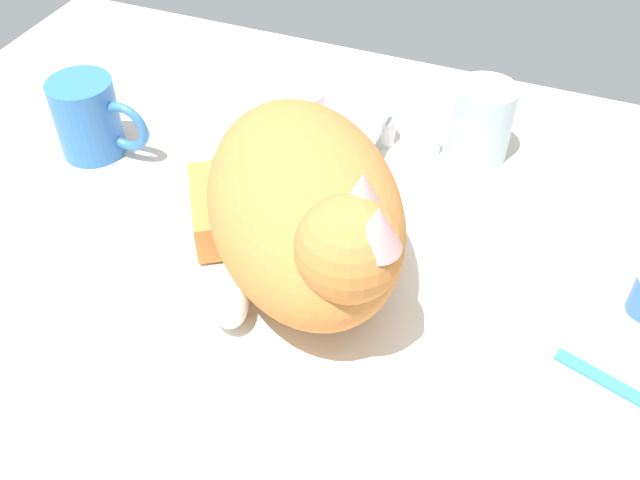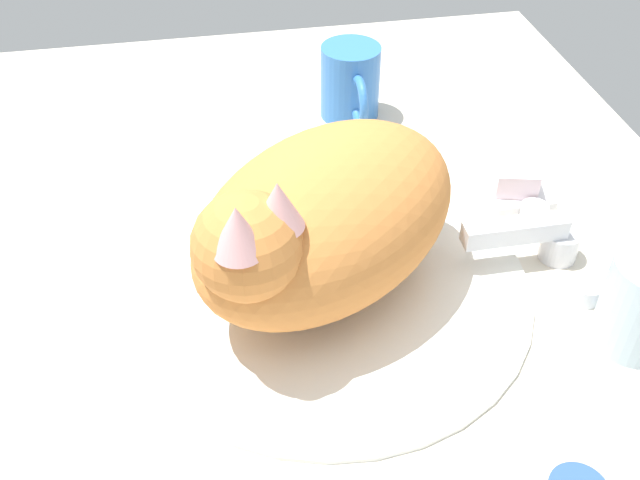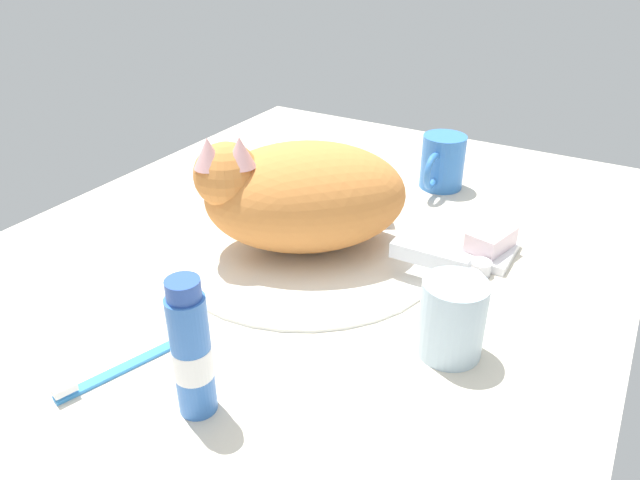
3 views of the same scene
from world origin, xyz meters
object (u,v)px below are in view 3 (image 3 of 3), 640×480
(toothbrush, at_px, (113,370))
(coffee_mug, at_px, (442,162))
(soap_bar, at_px, (491,239))
(faucet, at_px, (453,276))
(rinse_cup, at_px, (452,319))
(cat, at_px, (299,195))
(toothpaste_bottle, at_px, (192,352))

(toothbrush, bearing_deg, coffee_mug, 168.50)
(soap_bar, xyz_separation_m, toothbrush, (0.42, -0.26, -0.02))
(faucet, relative_size, soap_bar, 2.17)
(rinse_cup, bearing_deg, coffee_mug, -158.77)
(toothbrush, bearing_deg, cat, 174.52)
(coffee_mug, bearing_deg, cat, -17.49)
(faucet, relative_size, toothpaste_bottle, 1.01)
(toothbrush, bearing_deg, soap_bar, 148.42)
(faucet, relative_size, coffee_mug, 1.27)
(rinse_cup, distance_m, toothpaste_bottle, 0.26)
(faucet, xyz_separation_m, rinse_cup, (0.11, 0.03, 0.02))
(cat, xyz_separation_m, coffee_mug, (-0.30, 0.09, -0.04))
(rinse_cup, height_order, toothpaste_bottle, toothpaste_bottle)
(faucet, relative_size, toothbrush, 1.06)
(toothpaste_bottle, bearing_deg, cat, -166.10)
(toothpaste_bottle, bearing_deg, toothbrush, -86.01)
(rinse_cup, relative_size, toothpaste_bottle, 0.60)
(faucet, bearing_deg, coffee_mug, -157.42)
(coffee_mug, xyz_separation_m, toothpaste_bottle, (0.60, -0.02, 0.02))
(toothpaste_bottle, bearing_deg, coffee_mug, 178.17)
(rinse_cup, height_order, soap_bar, rinse_cup)
(coffee_mug, distance_m, rinse_cup, 0.43)
(coffee_mug, xyz_separation_m, rinse_cup, (0.40, 0.16, -0.00))
(coffee_mug, relative_size, toothpaste_bottle, 0.79)
(rinse_cup, xyz_separation_m, soap_bar, (-0.22, -0.02, -0.02))
(rinse_cup, relative_size, soap_bar, 1.29)
(rinse_cup, bearing_deg, faucet, -162.47)
(coffee_mug, relative_size, soap_bar, 1.70)
(cat, height_order, toothpaste_bottle, cat)
(soap_bar, distance_m, toothpaste_bottle, 0.45)
(coffee_mug, bearing_deg, toothpaste_bottle, -1.83)
(faucet, xyz_separation_m, toothpaste_bottle, (0.31, -0.14, 0.04))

